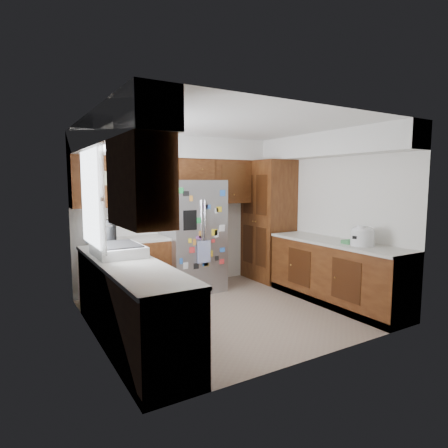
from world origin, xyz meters
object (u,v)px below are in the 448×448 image
at_px(pantry, 268,221).
at_px(rice_cooker, 362,235).
at_px(paper_towel, 361,236).
at_px(fridge, 192,236).

xyz_separation_m(pantry, rice_cooker, (-0.00, -2.06, -0.01)).
relative_size(pantry, rice_cooker, 6.78).
bearing_deg(paper_towel, fridge, 123.90).
bearing_deg(paper_towel, rice_cooker, 27.48).
distance_m(rice_cooker, paper_towel, 0.06).
height_order(pantry, fridge, pantry).
relative_size(fridge, paper_towel, 6.42).
height_order(rice_cooker, paper_towel, paper_towel).
distance_m(pantry, paper_towel, 2.09).
bearing_deg(rice_cooker, paper_towel, -152.52).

